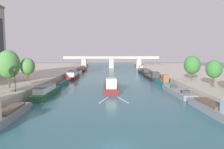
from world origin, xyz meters
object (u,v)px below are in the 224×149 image
bridge_far (111,61)px  tree_right_distant (214,69)px  tree_right_second (192,65)px  lamppost_left_bank (15,79)px  moored_boat_left_end (4,115)px  moored_boat_left_near (72,75)px  tree_left_far (28,66)px  tree_left_end_of_row (8,64)px  moored_boat_left_midway (61,83)px  moored_boat_right_upstream (152,77)px  moored_boat_right_far (163,82)px  moored_boat_left_upstream (78,73)px  moored_boat_right_lone (216,109)px  moored_boat_left_second (83,70)px  moored_boat_right_gap_after (144,72)px  moored_boat_right_midway (140,70)px  moored_boat_left_gap_after (46,91)px  moored_boat_right_near (178,92)px  barge_midriver (111,86)px

bridge_far → tree_right_distant: bearing=-76.7°
tree_right_second → lamppost_left_bank: bearing=-156.9°
moored_boat_left_end → tree_right_second: bearing=39.0°
moored_boat_left_near → tree_left_far: 23.36m
tree_right_second → tree_left_end_of_row: bearing=-163.5°
tree_left_end_of_row → tree_right_distant: tree_left_end_of_row is taller
moored_boat_left_midway → bridge_far: size_ratio=0.20×
moored_boat_right_upstream → lamppost_left_bank: lamppost_left_bank is taller
moored_boat_left_near → moored_boat_right_far: 32.64m
moored_boat_left_upstream → moored_boat_right_lone: size_ratio=0.80×
moored_boat_left_upstream → moored_boat_left_second: moored_boat_left_second is taller
moored_boat_right_gap_after → moored_boat_right_midway: bearing=89.3°
lamppost_left_bank → moored_boat_left_near: bearing=84.1°
moored_boat_right_upstream → tree_left_far: tree_left_far is taller
moored_boat_left_gap_after → moored_boat_right_near: bearing=4.3°
moored_boat_left_end → moored_boat_right_far: (28.39, 32.84, 0.08)m
moored_boat_right_far → tree_left_end_of_row: bearing=-154.0°
moored_boat_right_far → tree_right_second: bearing=-37.0°
barge_midriver → moored_boat_left_second: bearing=103.7°
moored_boat_left_gap_after → moored_boat_left_midway: (-0.49, 16.49, -0.40)m
moored_boat_right_gap_after → lamppost_left_bank: (-31.82, -53.27, 3.18)m
moored_boat_right_upstream → moored_boat_right_gap_after: bearing=89.9°
tree_left_end_of_row → tree_left_far: bearing=93.4°
barge_midriver → moored_boat_left_midway: (-13.95, 8.00, -0.39)m
moored_boat_left_upstream → moored_boat_right_near: bearing=-58.7°
moored_boat_left_end → moored_boat_right_upstream: size_ratio=0.82×
bridge_far → moored_boat_right_upstream: bearing=-76.3°
moored_boat_left_near → moored_boat_left_upstream: moored_boat_left_near is taller
moored_boat_left_near → moored_boat_right_near: moored_boat_left_near is taller
tree_left_far → lamppost_left_bank: tree_left_far is taller
moored_boat_right_gap_after → bridge_far: (-13.95, 39.84, 3.50)m
tree_right_distant → lamppost_left_bank: size_ratio=1.36×
moored_boat_left_second → tree_right_second: tree_right_second is taller
moored_boat_left_near → moored_boat_right_midway: size_ratio=1.37×
moored_boat_right_near → lamppost_left_bank: (-32.11, -7.64, 3.66)m
moored_boat_left_near → moored_boat_left_upstream: (-0.43, 17.05, -0.50)m
moored_boat_left_second → moored_boat_right_near: moored_boat_left_second is taller
moored_boat_right_near → tree_left_far: tree_left_far is taller
moored_boat_right_gap_after → tree_left_far: (-35.49, -37.16, 4.56)m
moored_boat_left_second → moored_boat_right_near: bearing=-65.5°
moored_boat_left_midway → tree_right_second: (34.78, -5.67, 5.35)m
moored_boat_right_far → moored_boat_right_lone: bearing=-88.5°
tree_left_far → moored_boat_right_lone: bearing=-34.0°
moored_boat_left_second → tree_left_far: size_ratio=2.24×
moored_boat_right_far → bridge_far: size_ratio=0.18×
moored_boat_left_gap_after → moored_boat_right_midway: moored_boat_right_midway is taller
barge_midriver → moored_boat_left_end: barge_midriver is taller
tree_left_far → moored_boat_left_near: bearing=70.8°
moored_boat_left_midway → moored_boat_right_lone: size_ratio=0.76×
bridge_far → lamppost_left_bank: bearing=-100.9°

